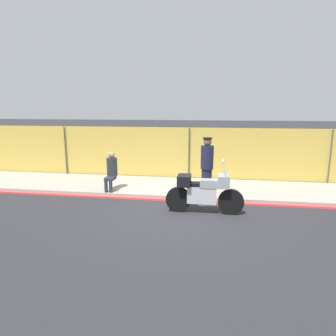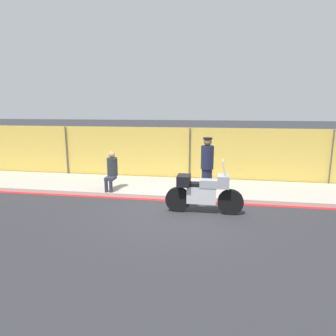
# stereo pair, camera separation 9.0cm
# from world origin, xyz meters

# --- Properties ---
(ground_plane) EXTENTS (120.00, 120.00, 0.00)m
(ground_plane) POSITION_xyz_m (0.00, 0.00, 0.00)
(ground_plane) COLOR #2D2D33
(sidewalk) EXTENTS (39.16, 2.60, 0.12)m
(sidewalk) POSITION_xyz_m (0.00, 2.42, 0.06)
(sidewalk) COLOR #ADA89E
(sidewalk) RESTS_ON ground_plane
(curb_paint_stripe) EXTENTS (39.16, 0.18, 0.01)m
(curb_paint_stripe) POSITION_xyz_m (0.00, 1.03, 0.00)
(curb_paint_stripe) COLOR red
(curb_paint_stripe) RESTS_ON ground_plane
(storefront_fence) EXTENTS (37.20, 0.17, 2.15)m
(storefront_fence) POSITION_xyz_m (0.00, 3.81, 1.07)
(storefront_fence) COLOR gold
(storefront_fence) RESTS_ON ground_plane
(motorcycle) EXTENTS (2.19, 0.50, 1.53)m
(motorcycle) POSITION_xyz_m (0.74, 0.07, 0.62)
(motorcycle) COLOR black
(motorcycle) RESTS_ON ground_plane
(officer_standing) EXTENTS (0.43, 0.43, 1.84)m
(officer_standing) POSITION_xyz_m (0.77, 1.89, 1.06)
(officer_standing) COLOR #191E38
(officer_standing) RESTS_ON sidewalk
(person_seated_on_curb) EXTENTS (0.36, 0.68, 1.33)m
(person_seated_on_curb) POSITION_xyz_m (-2.49, 1.59, 0.86)
(person_seated_on_curb) COLOR #2D3342
(person_seated_on_curb) RESTS_ON sidewalk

